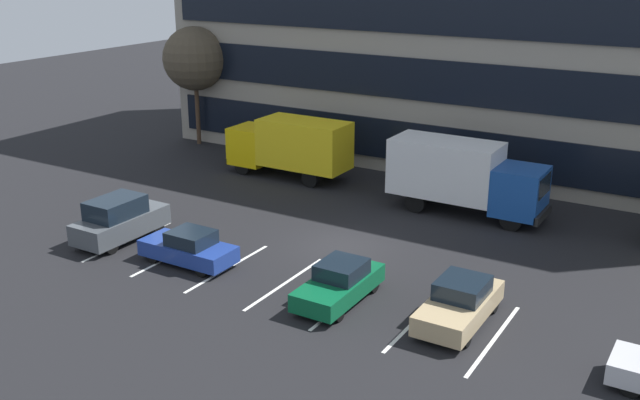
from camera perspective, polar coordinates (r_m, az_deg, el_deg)
The scene contains 10 objects.
ground_plane at distance 32.12m, azimuth 1.67°, elevation -3.60°, with size 120.00×120.00×0.00m, color black.
office_building at distance 46.27m, azimuth 13.17°, elevation 14.39°, with size 37.93×13.73×18.00m.
lot_markings at distance 28.65m, azimuth -2.75°, elevation -6.52°, with size 16.94×5.40×0.01m.
box_truck_yellow_all at distance 41.26m, azimuth -2.33°, elevation 4.35°, with size 7.32×2.43×3.40m.
box_truck_blue at distance 36.07m, azimuth 11.20°, elevation 1.97°, with size 7.66×2.54×3.55m.
sedan_tan at distance 25.96m, azimuth 10.89°, elevation -7.92°, with size 1.82×4.35×1.56m.
sedan_forest at distance 27.00m, azimuth 1.53°, elevation -6.52°, with size 1.75×4.17×1.49m.
sedan_navy at distance 30.57m, azimuth -10.22°, elevation -3.72°, with size 4.08×1.71×1.46m.
suv_charcoal at distance 33.61m, azimuth -15.42°, elevation -1.48°, with size 1.88×4.43×2.00m.
bare_tree at distance 48.67m, azimuth -9.79°, elevation 10.84°, with size 4.12×4.12×7.73m.
Camera 1 is at (14.52, -25.86, 12.33)m, focal length 40.89 mm.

